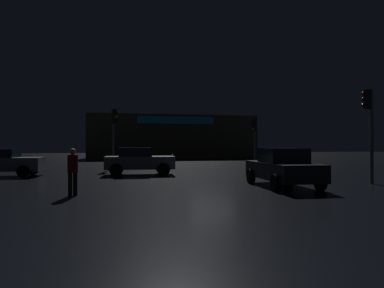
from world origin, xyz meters
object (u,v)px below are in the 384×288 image
at_px(store_building, 171,137).
at_px(pedestrian, 73,168).
at_px(car_near, 139,161).
at_px(traffic_signal_opposite, 114,126).
at_px(traffic_signal_cross_left, 369,118).
at_px(car_far, 283,168).
at_px(traffic_signal_main, 254,132).
at_px(car_crossing, 0,162).

distance_m(store_building, pedestrian, 35.17).
bearing_deg(car_near, traffic_signal_opposite, 105.62).
relative_size(traffic_signal_cross_left, car_far, 0.96).
bearing_deg(store_building, car_near, -101.90).
relative_size(traffic_signal_main, pedestrian, 2.29).
distance_m(traffic_signal_cross_left, car_crossing, 18.59).
bearing_deg(pedestrian, car_crossing, 120.37).
height_order(traffic_signal_opposite, pedestrian, traffic_signal_opposite).
xyz_separation_m(store_building, traffic_signal_opposite, (-7.05, -21.01, 0.26)).
relative_size(store_building, pedestrian, 13.53).
height_order(store_building, pedestrian, store_building).
distance_m(car_near, pedestrian, 8.21).
height_order(traffic_signal_opposite, car_crossing, traffic_signal_opposite).
distance_m(traffic_signal_cross_left, car_near, 11.90).
bearing_deg(traffic_signal_opposite, traffic_signal_cross_left, -46.65).
bearing_deg(car_crossing, car_near, -3.28).
height_order(store_building, car_crossing, store_building).
distance_m(car_far, car_crossing, 14.76).
relative_size(traffic_signal_opposite, traffic_signal_cross_left, 1.03).
bearing_deg(traffic_signal_opposite, traffic_signal_main, -5.04).
height_order(store_building, traffic_signal_opposite, store_building).
distance_m(traffic_signal_opposite, car_near, 5.99).
distance_m(store_building, traffic_signal_main, 22.14).
bearing_deg(pedestrian, car_near, 71.83).
height_order(store_building, traffic_signal_cross_left, store_building).
relative_size(car_near, car_far, 0.91).
bearing_deg(car_far, traffic_signal_main, 73.97).
relative_size(traffic_signal_main, car_crossing, 0.85).
bearing_deg(car_near, pedestrian, -108.17).
height_order(store_building, traffic_signal_main, store_building).
relative_size(traffic_signal_opposite, car_near, 1.08).
distance_m(traffic_signal_opposite, traffic_signal_cross_left, 16.36).
xyz_separation_m(traffic_signal_main, traffic_signal_opposite, (-10.21, 0.90, 0.37)).
relative_size(car_near, pedestrian, 2.48).
bearing_deg(car_near, traffic_signal_cross_left, -33.89).
bearing_deg(car_near, car_crossing, 176.72).
bearing_deg(car_far, traffic_signal_cross_left, 4.05).
relative_size(car_far, pedestrian, 2.72).
height_order(traffic_signal_main, car_near, traffic_signal_main).
xyz_separation_m(car_near, car_crossing, (-7.38, 0.42, -0.05)).
relative_size(store_building, traffic_signal_main, 5.91).
height_order(car_far, pedestrian, pedestrian).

